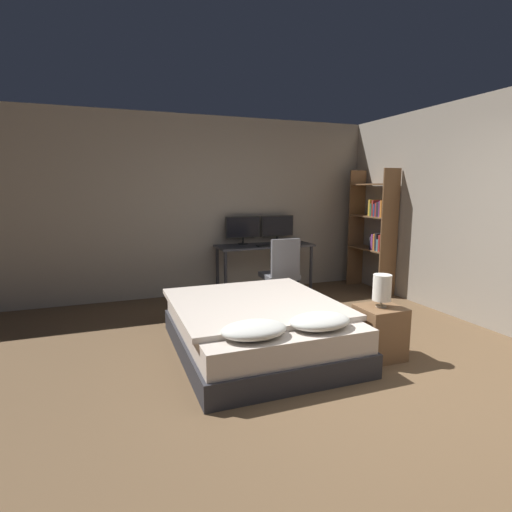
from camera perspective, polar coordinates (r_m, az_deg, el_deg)
name	(u,v)px	position (r m, az deg, el deg)	size (l,w,h in m)	color
ground_plane	(391,404)	(3.42, 18.75, -19.35)	(20.00, 20.00, 0.00)	brown
wall_back	(238,206)	(6.34, -2.59, 7.10)	(12.00, 0.06, 2.70)	#9E9384
wall_side_right	(461,211)	(5.62, 27.22, 5.73)	(0.06, 12.00, 2.70)	#9E9384
bed	(257,327)	(4.09, 0.21, -10.10)	(1.61, 1.97, 0.57)	#2D2D33
nightstand	(380,332)	(4.10, 17.25, -10.36)	(0.40, 0.38, 0.51)	brown
bedside_lamp	(382,288)	(3.98, 17.56, -4.38)	(0.17, 0.17, 0.32)	gray
desk	(264,251)	(6.19, 1.22, 0.68)	(1.50, 0.55, 0.77)	#38383D
monitor_left	(243,228)	(6.21, -1.87, 3.98)	(0.55, 0.16, 0.43)	black
monitor_right	(277,227)	(6.42, 3.07, 4.16)	(0.55, 0.16, 0.43)	black
keyboard	(269,246)	(6.02, 1.83, 1.50)	(0.37, 0.13, 0.02)	black
computer_mouse	(285,244)	(6.13, 4.20, 1.71)	(0.07, 0.05, 0.04)	black
office_chair	(281,280)	(5.55, 3.57, -3.38)	(0.52, 0.52, 0.97)	black
bookshelf	(376,225)	(6.54, 16.74, 4.24)	(0.30, 0.87, 1.92)	brown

